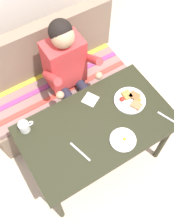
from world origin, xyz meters
TOP-DOWN VIEW (x-y plane):
  - ground_plane at (0.00, 0.00)m, footprint 8.00×8.00m
  - table at (0.00, 0.00)m, footprint 1.20×0.70m
  - couch at (0.00, 0.76)m, footprint 1.44×0.56m
  - person at (0.08, 0.59)m, footprint 0.45×0.61m
  - plate_breakfast at (0.35, 0.05)m, footprint 0.26×0.26m
  - plate_eggs at (0.10, -0.21)m, footprint 0.20×0.20m
  - coffee_mug at (-0.49, 0.26)m, footprint 0.12×0.08m
  - napkin at (0.08, 0.23)m, footprint 0.15×0.15m
  - fork at (0.51, -0.23)m, footprint 0.07×0.16m
  - knife at (-0.22, -0.12)m, footprint 0.06×0.20m

SIDE VIEW (x-z plane):
  - ground_plane at x=0.00m, z-range 0.00..0.00m
  - couch at x=0.00m, z-range -0.17..0.83m
  - table at x=0.00m, z-range 0.28..1.01m
  - fork at x=0.51m, z-range 0.73..0.73m
  - knife at x=-0.22m, z-range 0.73..0.73m
  - napkin at x=0.08m, z-range 0.73..0.74m
  - plate_eggs at x=0.10m, z-range 0.72..0.76m
  - person at x=0.08m, z-range 0.13..1.35m
  - plate_breakfast at x=0.35m, z-range 0.72..0.77m
  - coffee_mug at x=-0.49m, z-range 0.73..0.82m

